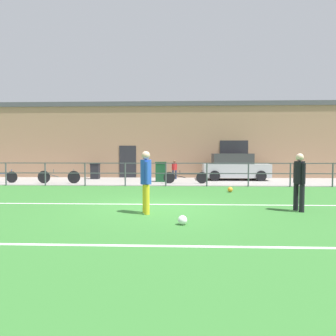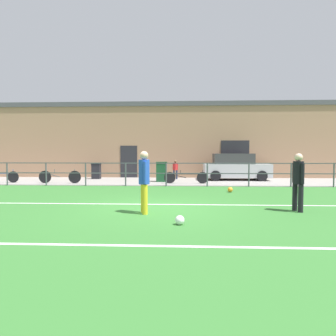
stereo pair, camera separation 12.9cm
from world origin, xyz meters
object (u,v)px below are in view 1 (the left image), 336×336
(soccer_ball_spare, at_px, (230,190))
(parked_car_red, at_px, (234,167))
(spectator_child, at_px, (174,168))
(bicycle_parked_1, at_px, (185,177))
(bicycle_parked_0, at_px, (59,177))
(player_striker, at_px, (146,178))
(player_goalkeeper, at_px, (299,179))
(trash_bin_1, at_px, (161,172))
(trash_bin_0, at_px, (95,171))
(soccer_ball_match, at_px, (182,220))

(soccer_ball_spare, bearing_deg, parked_car_red, 78.42)
(spectator_child, bearing_deg, bicycle_parked_1, 96.47)
(parked_car_red, xyz_separation_m, bicycle_parked_0, (-9.66, -2.53, -0.40))
(player_striker, xyz_separation_m, parked_car_red, (4.16, 10.30, -0.19))
(player_goalkeeper, relative_size, bicycle_parked_0, 0.71)
(parked_car_red, bearing_deg, trash_bin_1, -162.42)
(player_goalkeeper, height_order, spectator_child, player_goalkeeper)
(spectator_child, relative_size, trash_bin_0, 1.22)
(player_striker, distance_m, spectator_child, 10.61)
(bicycle_parked_0, bearing_deg, spectator_child, 24.90)
(trash_bin_1, bearing_deg, trash_bin_0, 158.33)
(player_goalkeeper, height_order, trash_bin_1, player_goalkeeper)
(bicycle_parked_0, bearing_deg, player_goalkeeper, -36.88)
(trash_bin_0, relative_size, trash_bin_1, 0.86)
(player_striker, relative_size, bicycle_parked_1, 0.72)
(spectator_child, relative_size, bicycle_parked_1, 0.50)
(bicycle_parked_0, distance_m, trash_bin_0, 3.05)
(soccer_ball_match, distance_m, trash_bin_0, 12.99)
(bicycle_parked_1, height_order, trash_bin_0, trash_bin_0)
(player_goalkeeper, height_order, bicycle_parked_0, player_goalkeeper)
(spectator_child, bearing_deg, trash_bin_1, 59.25)
(spectator_child, height_order, bicycle_parked_0, spectator_child)
(soccer_ball_spare, xyz_separation_m, bicycle_parked_1, (-1.80, 3.37, 0.23))
(bicycle_parked_1, height_order, trash_bin_1, trash_bin_1)
(trash_bin_1, bearing_deg, parked_car_red, 17.58)
(player_striker, bearing_deg, trash_bin_0, -174.14)
(player_goalkeeper, distance_m, trash_bin_1, 9.53)
(trash_bin_0, bearing_deg, spectator_child, -0.01)
(player_striker, bearing_deg, soccer_ball_match, 21.31)
(player_goalkeeper, relative_size, parked_car_red, 0.42)
(soccer_ball_match, distance_m, soccer_ball_spare, 6.20)
(bicycle_parked_0, bearing_deg, parked_car_red, 14.65)
(bicycle_parked_0, bearing_deg, bicycle_parked_1, 1.75)
(spectator_child, distance_m, bicycle_parked_1, 2.71)
(soccer_ball_spare, xyz_separation_m, trash_bin_0, (-7.34, 5.98, 0.39))
(soccer_ball_spare, height_order, trash_bin_1, trash_bin_1)
(player_goalkeeper, distance_m, trash_bin_0, 13.26)
(trash_bin_0, height_order, trash_bin_1, trash_bin_1)
(bicycle_parked_0, xyz_separation_m, bicycle_parked_1, (6.70, 0.20, -0.03))
(spectator_child, xyz_separation_m, trash_bin_0, (-4.91, 0.00, -0.18))
(player_goalkeeper, height_order, player_striker, player_striker)
(spectator_child, distance_m, trash_bin_1, 1.82)
(player_striker, xyz_separation_m, bicycle_parked_1, (1.19, 7.98, -0.61))
(player_striker, relative_size, bicycle_parked_0, 0.74)
(parked_car_red, height_order, bicycle_parked_0, parked_car_red)
(soccer_ball_spare, bearing_deg, bicycle_parked_1, 118.08)
(spectator_child, height_order, bicycle_parked_1, spectator_child)
(parked_car_red, height_order, bicycle_parked_1, parked_car_red)
(soccer_ball_spare, bearing_deg, player_striker, -122.96)
(player_goalkeeper, bearing_deg, parked_car_red, 162.43)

